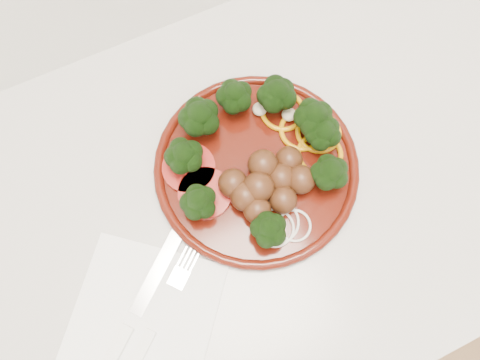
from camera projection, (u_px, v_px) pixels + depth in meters
name	position (u px, v px, depth m)	size (l,w,h in m)	color
counter	(216.00, 261.00, 1.07)	(2.40, 0.60, 0.90)	silver
plate	(261.00, 160.00, 0.64)	(0.29, 0.29, 0.07)	#3D0D06
napkin	(144.00, 316.00, 0.60)	(0.18, 0.18, 0.00)	white
knife	(126.00, 331.00, 0.58)	(0.18, 0.15, 0.01)	silver
fork	(145.00, 344.00, 0.58)	(0.16, 0.14, 0.01)	white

